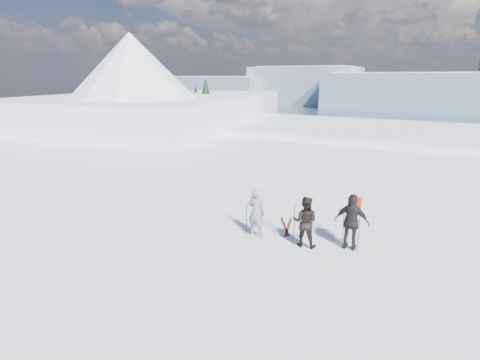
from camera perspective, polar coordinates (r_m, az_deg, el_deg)
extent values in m
plane|color=white|center=(71.43, 24.08, -4.41)|extent=(220.00, 208.01, 71.62)
cube|color=white|center=(39.57, 21.87, -2.87)|extent=(180.00, 16.00, 14.00)
plane|color=#28475C|center=(299.71, 27.85, 7.04)|extent=(820.00, 820.00, 0.00)
cube|color=slate|center=(530.25, -3.93, 13.57)|extent=(150.00, 80.00, 34.00)
cube|color=white|center=(529.95, -3.96, 15.09)|extent=(127.50, 70.00, 8.00)
cube|color=slate|center=(505.03, 9.92, 13.97)|extent=(130.00, 80.00, 46.00)
cube|color=white|center=(504.94, 10.03, 16.24)|extent=(110.50, 70.00, 8.00)
cube|color=slate|center=(450.03, 23.52, 12.26)|extent=(160.00, 80.00, 38.00)
cube|color=white|center=(449.73, 23.74, 14.29)|extent=(136.00, 70.00, 8.00)
cube|color=white|center=(48.76, -12.85, 3.04)|extent=(29.19, 35.68, 16.00)
cone|color=white|center=(41.23, -16.10, 14.64)|extent=(18.00, 18.00, 9.00)
cone|color=white|center=(54.16, -14.48, 10.59)|extent=(16.00, 16.00, 8.00)
cube|color=#2D2B28|center=(52.58, -1.89, -0.16)|extent=(21.55, 17.87, 14.25)
cone|color=black|center=(53.82, -6.60, 7.73)|extent=(6.72, 6.72, 12.00)
cone|color=black|center=(45.12, -3.63, 5.65)|extent=(6.16, 6.16, 11.00)
cone|color=black|center=(50.43, -5.11, 7.82)|extent=(7.28, 7.28, 13.00)
cone|color=black|center=(48.72, -8.02, 6.27)|extent=(6.16, 6.16, 11.00)
cone|color=black|center=(48.97, 0.50, 5.87)|extent=(5.60, 5.60, 10.00)
cone|color=black|center=(45.91, -0.16, 5.22)|extent=(5.60, 5.60, 10.00)
cone|color=black|center=(44.77, -7.15, 4.18)|extent=(5.04, 5.04, 9.00)
imported|color=gray|center=(12.59, 2.48, -4.92)|extent=(0.65, 0.45, 1.71)
imported|color=black|center=(12.05, 9.86, -6.25)|extent=(0.89, 0.74, 1.65)
imported|color=black|center=(12.14, 16.67, -6.16)|extent=(1.06, 0.46, 1.80)
cube|color=red|center=(12.01, 17.33, -0.63)|extent=(0.39, 0.22, 0.51)
cylinder|color=black|center=(12.77, 1.02, -5.91)|extent=(0.02, 0.02, 1.17)
cylinder|color=black|center=(12.55, 3.35, -5.95)|extent=(0.02, 0.02, 1.32)
cylinder|color=black|center=(12.12, 8.24, -6.77)|extent=(0.02, 0.02, 1.37)
cylinder|color=black|center=(11.96, 10.86, -7.70)|extent=(0.02, 0.02, 1.18)
cylinder|color=black|center=(12.17, 15.40, -7.34)|extent=(0.02, 0.02, 1.27)
cylinder|color=black|center=(12.10, 17.62, -7.63)|extent=(0.02, 0.02, 1.29)
cube|color=black|center=(13.73, 6.84, -7.00)|extent=(0.94, 1.51, 0.03)
cube|color=black|center=(13.68, 7.39, -7.10)|extent=(0.51, 1.67, 0.03)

